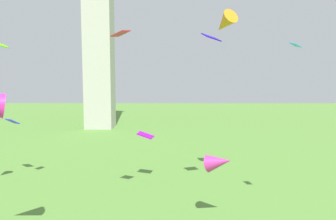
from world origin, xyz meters
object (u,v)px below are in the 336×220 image
at_px(kite_flying_0, 219,162).
at_px(kite_flying_2, 120,33).
at_px(kite_flying_3, 12,121).
at_px(kite_flying_8, 211,37).
at_px(kite_flying_11, 295,45).
at_px(kite_flying_7, 145,135).
at_px(kite_flying_4, 1,45).
at_px(kite_flying_6, 225,23).

relative_size(kite_flying_0, kite_flying_2, 1.54).
relative_size(kite_flying_3, kite_flying_8, 1.06).
distance_m(kite_flying_3, kite_flying_11, 25.03).
bearing_deg(kite_flying_8, kite_flying_7, -69.63).
xyz_separation_m(kite_flying_3, kite_flying_11, (22.39, -9.44, 6.01)).
relative_size(kite_flying_2, kite_flying_3, 0.85).
bearing_deg(kite_flying_4, kite_flying_8, -71.99).
distance_m(kite_flying_4, kite_flying_8, 15.64).
height_order(kite_flying_2, kite_flying_8, kite_flying_8).
bearing_deg(kite_flying_3, kite_flying_7, 37.64).
height_order(kite_flying_3, kite_flying_4, kite_flying_4).
height_order(kite_flying_7, kite_flying_11, kite_flying_11).
height_order(kite_flying_0, kite_flying_3, kite_flying_3).
height_order(kite_flying_3, kite_flying_6, kite_flying_6).
distance_m(kite_flying_2, kite_flying_7, 10.71).
bearing_deg(kite_flying_8, kite_flying_6, -145.08).
height_order(kite_flying_2, kite_flying_4, kite_flying_2).
height_order(kite_flying_8, kite_flying_11, kite_flying_8).
xyz_separation_m(kite_flying_0, kite_flying_6, (1.40, 7.02, 9.74)).
xyz_separation_m(kite_flying_0, kite_flying_8, (-0.06, 3.98, 8.20)).
distance_m(kite_flying_0, kite_flying_8, 9.11).
relative_size(kite_flying_0, kite_flying_11, 2.37).
bearing_deg(kite_flying_4, kite_flying_11, -82.03).
xyz_separation_m(kite_flying_4, kite_flying_6, (17.09, 2.58, 2.04)).
height_order(kite_flying_2, kite_flying_6, kite_flying_6).
xyz_separation_m(kite_flying_0, kite_flying_4, (-15.69, 4.44, 7.70)).
height_order(kite_flying_3, kite_flying_11, kite_flying_11).
height_order(kite_flying_7, kite_flying_8, kite_flying_8).
bearing_deg(kite_flying_4, kite_flying_6, -61.69).
height_order(kite_flying_3, kite_flying_7, kite_flying_3).
height_order(kite_flying_0, kite_flying_8, kite_flying_8).
bearing_deg(kite_flying_8, kite_flying_11, 111.68).
xyz_separation_m(kite_flying_4, kite_flying_7, (10.43, 3.93, -7.51)).
distance_m(kite_flying_2, kite_flying_11, 10.91).
xyz_separation_m(kite_flying_3, kite_flying_6, (19.21, -2.64, 8.49)).
bearing_deg(kite_flying_11, kite_flying_0, 81.64).
relative_size(kite_flying_3, kite_flying_11, 1.80).
bearing_deg(kite_flying_0, kite_flying_11, -58.73).
bearing_deg(kite_flying_11, kite_flying_8, 39.88).
relative_size(kite_flying_4, kite_flying_7, 0.72).
bearing_deg(kite_flying_0, kite_flying_6, 17.16).
bearing_deg(kite_flying_0, kite_flying_7, 60.59).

